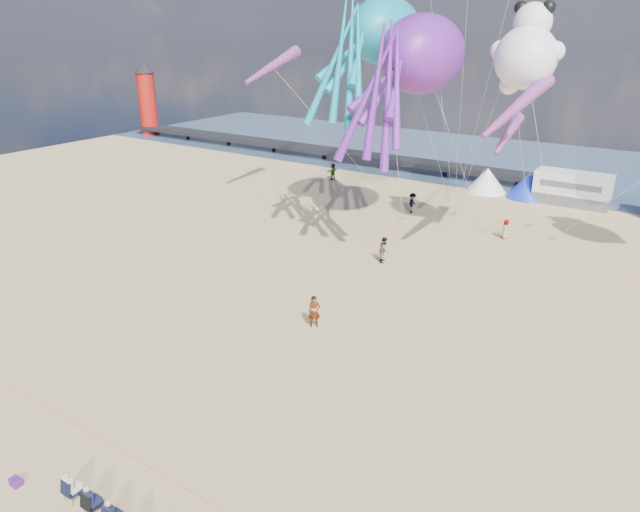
{
  "coord_description": "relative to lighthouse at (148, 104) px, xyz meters",
  "views": [
    {
      "loc": [
        14.78,
        -15.51,
        15.43
      ],
      "look_at": [
        0.53,
        6.0,
        5.0
      ],
      "focal_mm": 32.0,
      "sensor_mm": 36.0,
      "label": 1
    }
  ],
  "objects": [
    {
      "name": "beachgoer_2",
      "position": [
        50.85,
        -14.62,
        -3.59
      ],
      "size": [
        0.77,
        0.94,
        1.82
      ],
      "primitive_type": "imported",
      "rotation": [
        0.0,
        0.0,
        1.66
      ],
      "color": "#7F6659",
      "rests_on": "ground"
    },
    {
      "name": "lighthouse",
      "position": [
        0.0,
        0.0,
        0.0
      ],
      "size": [
        2.6,
        2.6,
        9.0
      ],
      "primitive_type": "cylinder",
      "color": "#A5140F",
      "rests_on": "ground"
    },
    {
      "name": "tent_blue",
      "position": [
        58.0,
        -4.0,
        -3.3
      ],
      "size": [
        4.0,
        4.0,
        2.4
      ],
      "primitive_type": "cone",
      "color": "#1933CC",
      "rests_on": "ground"
    },
    {
      "name": "sandbag_d",
      "position": [
        60.57,
        -12.62,
        -4.39
      ],
      "size": [
        0.5,
        0.35,
        0.22
      ],
      "primitive_type": "cube",
      "color": "gray",
      "rests_on": "ground"
    },
    {
      "name": "standing_person",
      "position": [
        55.18,
        -36.52,
        -3.59
      ],
      "size": [
        0.79,
        0.75,
        1.82
      ],
      "primitive_type": "imported",
      "rotation": [
        0.0,
        0.0,
        0.67
      ],
      "color": "tan",
      "rests_on": "ground"
    },
    {
      "name": "rope_line",
      "position": [
        56.0,
        -49.0,
        -4.48
      ],
      "size": [
        34.0,
        0.03,
        0.03
      ],
      "primitive_type": "cylinder",
      "rotation": [
        0.0,
        1.57,
        0.0
      ],
      "color": "#F2338C",
      "rests_on": "ground"
    },
    {
      "name": "kite_octopus_teal",
      "position": [
        50.04,
        -19.61,
        10.59
      ],
      "size": [
        4.28,
        9.9,
        11.3
      ],
      "primitive_type": null,
      "rotation": [
        0.0,
        0.0,
        -0.0
      ],
      "color": "teal"
    },
    {
      "name": "sandbag_a",
      "position": [
        50.99,
        -16.8,
        -4.39
      ],
      "size": [
        0.5,
        0.35,
        0.22
      ],
      "primitive_type": "cube",
      "color": "gray",
      "rests_on": "ground"
    },
    {
      "name": "tent_white",
      "position": [
        54.0,
        -4.0,
        -3.3
      ],
      "size": [
        4.0,
        4.0,
        2.4
      ],
      "primitive_type": "cone",
      "color": "white",
      "rests_on": "ground"
    },
    {
      "name": "windsock_right",
      "position": [
        59.27,
        -17.73,
        3.66
      ],
      "size": [
        1.17,
        4.44,
        4.39
      ],
      "primitive_type": null,
      "rotation": [
        0.0,
        0.0,
        -0.06
      ],
      "color": "red"
    },
    {
      "name": "ground",
      "position": [
        56.0,
        -44.0,
        -4.5
      ],
      "size": [
        120.0,
        120.0,
        0.0
      ],
      "primitive_type": "plane",
      "color": "tan",
      "rests_on": "ground"
    },
    {
      "name": "water",
      "position": [
        56.0,
        11.0,
        -4.48
      ],
      "size": [
        120.0,
        120.0,
        0.0
      ],
      "primitive_type": "plane",
      "color": "#354B66",
      "rests_on": "ground"
    },
    {
      "name": "beachgoer_1",
      "position": [
        54.05,
        -26.08,
        -3.59
      ],
      "size": [
        0.82,
        1.02,
        1.82
      ],
      "primitive_type": "imported",
      "rotation": [
        0.0,
        0.0,
        1.87
      ],
      "color": "#7F6659",
      "rests_on": "ground"
    },
    {
      "name": "beachgoer_6",
      "position": [
        59.72,
        -16.63,
        -3.73
      ],
      "size": [
        0.56,
        0.66,
        1.54
      ],
      "primitive_type": "imported",
      "rotation": [
        0.0,
        0.0,
        4.31
      ],
      "color": "#7F6659",
      "rests_on": "ground"
    },
    {
      "name": "sandbag_e",
      "position": [
        54.31,
        -13.4,
        -4.39
      ],
      "size": [
        0.5,
        0.35,
        0.22
      ],
      "primitive_type": "cube",
      "color": "gray",
      "rests_on": "ground"
    },
    {
      "name": "motorhome_0",
      "position": [
        62.0,
        -4.0,
        -3.0
      ],
      "size": [
        6.6,
        2.5,
        3.0
      ],
      "primitive_type": "cube",
      "color": "silver",
      "rests_on": "ground"
    },
    {
      "name": "pier",
      "position": [
        28.0,
        0.0,
        -3.5
      ],
      "size": [
        60.0,
        3.0,
        0.5
      ],
      "primitive_type": "cube",
      "color": "black",
      "rests_on": "ground"
    },
    {
      "name": "beachgoer_4",
      "position": [
        38.59,
        -8.4,
        -3.62
      ],
      "size": [
        0.59,
        1.09,
        1.76
      ],
      "primitive_type": "imported",
      "rotation": [
        0.0,
        0.0,
        4.55
      ],
      "color": "#7F6659",
      "rests_on": "ground"
    },
    {
      "name": "kite_panda",
      "position": [
        60.47,
        -20.02,
        9.03
      ],
      "size": [
        5.95,
        5.76,
        6.8
      ],
      "primitive_type": null,
      "rotation": [
        0.0,
        0.0,
        0.3
      ],
      "color": "white"
    },
    {
      "name": "windsock_mid",
      "position": [
        61.08,
        -23.06,
        6.32
      ],
      "size": [
        3.05,
        6.85,
        6.87
      ],
      "primitive_type": null,
      "rotation": [
        0.0,
        0.0,
        -0.31
      ],
      "color": "red"
    },
    {
      "name": "sandbag_b",
      "position": [
        57.9,
        -16.23,
        -4.39
      ],
      "size": [
        0.5,
        0.35,
        0.22
      ],
      "primitive_type": "cube",
      "color": "gray",
      "rests_on": "ground"
    },
    {
      "name": "kite_octopus_purple",
      "position": [
        53.51,
        -20.48,
        9.11
      ],
      "size": [
        4.9,
        10.68,
        12.02
      ],
      "primitive_type": null,
      "rotation": [
        0.0,
        0.0,
        -0.04
      ],
      "color": "#641E90"
    },
    {
      "name": "windsock_left",
      "position": [
        38.6,
        -18.43,
        7.68
      ],
      "size": [
        1.84,
        6.82,
        6.74
      ],
      "primitive_type": null,
      "rotation": [
        0.0,
        0.0,
        -0.11
      ],
      "color": "red"
    },
    {
      "name": "sandbag_c",
      "position": [
        63.01,
        -15.04,
        -4.39
      ],
      "size": [
        0.5,
        0.35,
        0.22
      ],
      "primitive_type": "cube",
      "color": "gray",
      "rests_on": "ground"
    },
    {
      "name": "cooler_purple",
      "position": [
        52.79,
        -52.25,
        -4.34
      ],
      "size": [
        0.4,
        0.3,
        0.32
      ],
      "primitive_type": "cube",
      "color": "#4C1C6A",
      "rests_on": "ground"
    }
  ]
}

